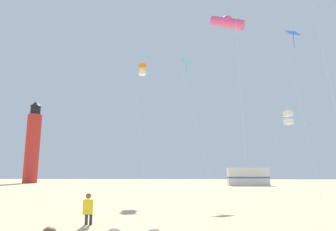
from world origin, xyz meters
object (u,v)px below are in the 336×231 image
(kite_diamond_cyan, at_px, (187,67))
(kite_box_white, at_px, (288,118))
(kite_flyer_standing, at_px, (88,208))
(kite_box_orange, at_px, (142,70))
(kite_tube_rainbow, at_px, (227,22))
(rv_van_white, at_px, (248,177))
(kite_diamond_blue, at_px, (294,40))
(lighthouse_distant, at_px, (33,144))

(kite_diamond_cyan, relative_size, kite_box_white, 1.79)
(kite_flyer_standing, distance_m, kite_box_orange, 21.01)
(kite_tube_rainbow, bearing_deg, rv_van_white, 77.65)
(kite_diamond_cyan, distance_m, rv_van_white, 26.59)
(kite_flyer_standing, bearing_deg, kite_diamond_blue, -148.68)
(kite_diamond_blue, height_order, rv_van_white, kite_diamond_blue)
(kite_box_white, bearing_deg, kite_diamond_cyan, 168.09)
(kite_box_white, relative_size, kite_tube_rainbow, 0.54)
(kite_box_orange, xyz_separation_m, rv_van_white, (14.03, 21.81, -10.70))
(kite_diamond_cyan, bearing_deg, rv_van_white, 67.02)
(kite_box_white, xyz_separation_m, rv_van_white, (0.89, 24.25, -5.22))
(kite_diamond_blue, relative_size, kite_box_white, 1.75)
(kite_box_white, distance_m, lighthouse_distant, 53.11)
(kite_box_white, relative_size, lighthouse_distant, 0.43)
(kite_tube_rainbow, distance_m, lighthouse_distant, 53.48)
(kite_diamond_blue, distance_m, kite_diamond_cyan, 10.16)
(lighthouse_distant, bearing_deg, kite_diamond_cyan, -45.58)
(kite_box_orange, relative_size, kite_tube_rainbow, 0.96)
(rv_van_white, bearing_deg, kite_tube_rainbow, -102.22)
(kite_box_orange, distance_m, kite_box_white, 14.44)
(kite_box_white, height_order, rv_van_white, kite_box_white)
(kite_box_orange, height_order, lighthouse_distant, lighthouse_distant)
(kite_box_orange, bearing_deg, kite_diamond_cyan, -7.90)
(kite_flyer_standing, height_order, kite_diamond_blue, kite_diamond_blue)
(kite_flyer_standing, xyz_separation_m, kite_box_white, (12.34, 15.13, 6.00))
(kite_diamond_blue, distance_m, lighthouse_distant, 55.76)
(kite_tube_rainbow, distance_m, rv_van_white, 32.94)
(kite_diamond_blue, distance_m, rv_van_white, 30.52)
(kite_diamond_cyan, height_order, lighthouse_distant, lighthouse_distant)
(kite_box_orange, relative_size, rv_van_white, 1.97)
(kite_diamond_cyan, xyz_separation_m, kite_box_orange, (-4.51, 0.63, 0.08))
(kite_box_orange, bearing_deg, lighthouse_distant, 130.62)
(kite_box_orange, relative_size, kite_box_white, 1.77)
(kite_box_orange, xyz_separation_m, kite_tube_rainbow, (7.40, -8.48, 0.43))
(kite_diamond_cyan, xyz_separation_m, rv_van_white, (9.52, 22.44, -10.63))
(kite_box_white, bearing_deg, rv_van_white, 87.89)
(kite_flyer_standing, xyz_separation_m, rv_van_white, (13.23, 39.39, 0.78))
(lighthouse_distant, bearing_deg, kite_tube_rainbow, -49.28)
(kite_flyer_standing, distance_m, kite_diamond_blue, 19.42)
(kite_box_white, bearing_deg, kite_flyer_standing, -129.19)
(kite_diamond_blue, bearing_deg, kite_box_orange, 151.34)
(kite_flyer_standing, distance_m, lighthouse_distant, 57.39)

